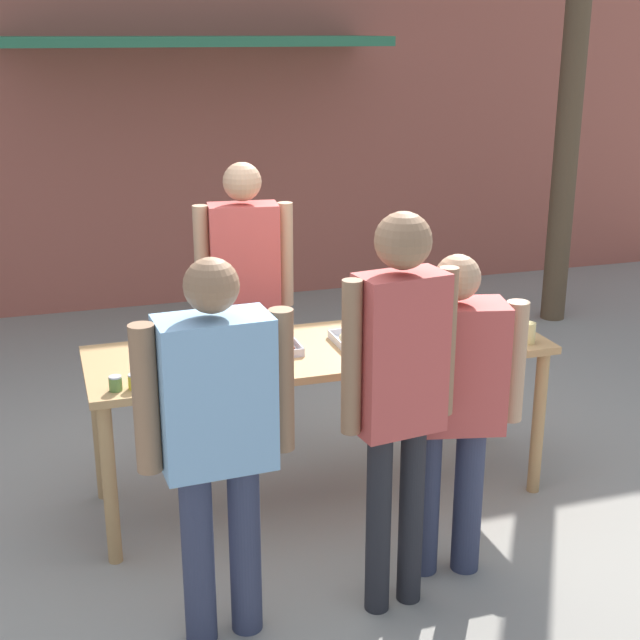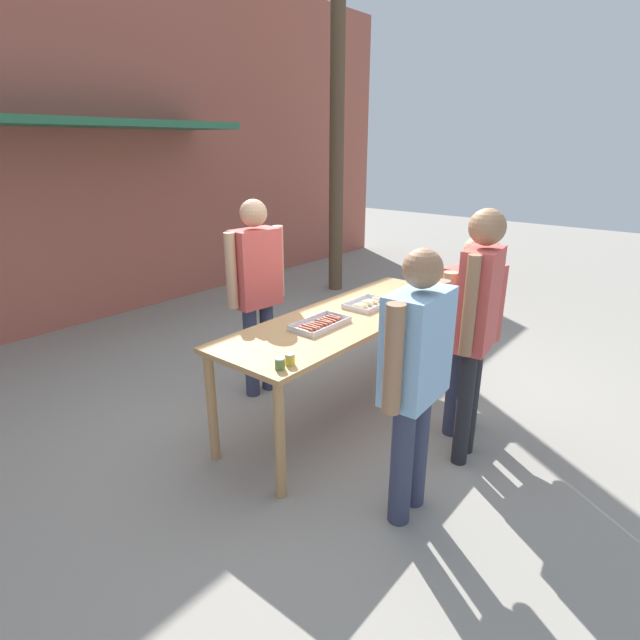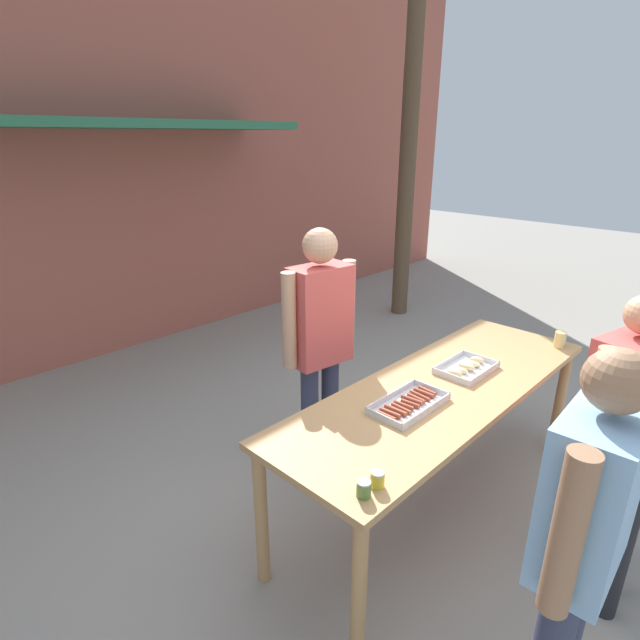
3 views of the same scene
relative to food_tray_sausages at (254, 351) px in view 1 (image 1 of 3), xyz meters
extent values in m
plane|color=gray|center=(0.36, 0.00, -0.90)|extent=(24.00, 24.00, 0.00)
cube|color=#A85647|center=(0.36, 4.00, 1.35)|extent=(12.00, 0.12, 4.50)
cube|color=#2D704C|center=(0.36, 3.45, 1.50)|extent=(3.20, 1.00, 0.08)
cube|color=tan|center=(0.36, 0.00, -0.03)|extent=(2.46, 0.80, 0.04)
cylinder|color=tan|center=(-0.80, -0.34, -0.48)|extent=(0.07, 0.07, 0.84)
cylinder|color=tan|center=(1.52, -0.34, -0.48)|extent=(0.07, 0.07, 0.84)
cylinder|color=tan|center=(-0.80, 0.33, -0.48)|extent=(0.07, 0.07, 0.84)
cylinder|color=tan|center=(1.52, 0.33, -0.48)|extent=(0.07, 0.07, 0.84)
cube|color=silver|center=(0.00, 0.00, -0.01)|extent=(0.47, 0.25, 0.01)
cube|color=silver|center=(0.00, -0.12, 0.01)|extent=(0.47, 0.01, 0.03)
cube|color=silver|center=(0.00, 0.12, 0.01)|extent=(0.47, 0.01, 0.03)
cube|color=silver|center=(-0.22, 0.00, 0.01)|extent=(0.01, 0.25, 0.03)
cube|color=silver|center=(0.23, 0.00, 0.01)|extent=(0.01, 0.25, 0.03)
cylinder|color=brown|center=(-0.19, 0.00, 0.01)|extent=(0.03, 0.12, 0.03)
cylinder|color=brown|center=(-0.15, 0.01, 0.01)|extent=(0.04, 0.13, 0.03)
cylinder|color=brown|center=(-0.11, 0.00, 0.01)|extent=(0.03, 0.14, 0.03)
cylinder|color=brown|center=(-0.07, 0.00, 0.01)|extent=(0.03, 0.13, 0.02)
cylinder|color=brown|center=(-0.03, 0.00, 0.01)|extent=(0.03, 0.12, 0.02)
cylinder|color=brown|center=(0.01, -0.01, 0.01)|extent=(0.04, 0.11, 0.03)
cylinder|color=brown|center=(0.04, 0.01, 0.01)|extent=(0.04, 0.13, 0.03)
cylinder|color=brown|center=(0.08, 0.00, 0.01)|extent=(0.03, 0.12, 0.02)
cylinder|color=brown|center=(0.12, 0.00, 0.00)|extent=(0.03, 0.14, 0.02)
cylinder|color=brown|center=(0.16, 0.00, 0.01)|extent=(0.03, 0.13, 0.03)
cylinder|color=brown|center=(0.20, 0.00, 0.01)|extent=(0.03, 0.12, 0.02)
cube|color=silver|center=(0.64, 0.00, -0.01)|extent=(0.39, 0.27, 0.01)
cube|color=silver|center=(0.64, -0.13, 0.01)|extent=(0.39, 0.01, 0.03)
cube|color=silver|center=(0.64, 0.13, 0.01)|extent=(0.39, 0.01, 0.03)
cube|color=silver|center=(0.45, 0.00, 0.01)|extent=(0.01, 0.27, 0.03)
cube|color=silver|center=(0.83, 0.00, 0.01)|extent=(0.01, 0.27, 0.03)
ellipsoid|color=beige|center=(0.50, 0.00, 0.02)|extent=(0.07, 0.11, 0.05)
ellipsoid|color=beige|center=(0.57, -0.01, 0.01)|extent=(0.06, 0.10, 0.04)
ellipsoid|color=beige|center=(0.64, -0.01, 0.02)|extent=(0.06, 0.12, 0.05)
ellipsoid|color=beige|center=(0.71, -0.01, 0.01)|extent=(0.07, 0.11, 0.04)
ellipsoid|color=beige|center=(0.78, 0.00, 0.01)|extent=(0.06, 0.10, 0.04)
cylinder|color=#567A38|center=(-0.74, -0.29, 0.02)|extent=(0.06, 0.06, 0.06)
cylinder|color=#B2B2B7|center=(-0.74, -0.29, 0.05)|extent=(0.06, 0.06, 0.01)
cylinder|color=gold|center=(-0.65, -0.29, 0.02)|extent=(0.06, 0.06, 0.06)
cylinder|color=#B2B2B7|center=(-0.65, -0.29, 0.05)|extent=(0.06, 0.06, 0.01)
cylinder|color=#DBC67A|center=(1.45, -0.29, 0.04)|extent=(0.08, 0.08, 0.11)
cylinder|color=#333851|center=(0.05, 0.84, -0.47)|extent=(0.12, 0.12, 0.84)
cylinder|color=#333851|center=(0.24, 0.82, -0.47)|extent=(0.12, 0.12, 0.84)
cube|color=#C64C47|center=(0.14, 0.83, 0.28)|extent=(0.44, 0.27, 0.67)
sphere|color=tan|center=(0.14, 0.83, 0.75)|extent=(0.23, 0.23, 0.23)
cylinder|color=tan|center=(-0.11, 0.86, 0.30)|extent=(0.09, 0.09, 0.64)
cylinder|color=tan|center=(0.39, 0.80, 0.30)|extent=(0.09, 0.09, 0.64)
cylinder|color=#333851|center=(-0.30, -1.03, -0.49)|extent=(0.14, 0.14, 0.80)
cylinder|color=#333851|center=(-0.51, -1.04, -0.49)|extent=(0.14, 0.14, 0.80)
cube|color=#84B2DB|center=(-0.41, -1.04, 0.23)|extent=(0.46, 0.27, 0.64)
sphere|color=#936B4C|center=(-0.41, -1.04, 0.67)|extent=(0.22, 0.22, 0.22)
cylinder|color=#936B4C|center=(-0.13, -1.03, 0.24)|extent=(0.10, 0.10, 0.60)
cylinder|color=#936B4C|center=(-0.68, -1.05, 0.24)|extent=(0.10, 0.10, 0.60)
cylinder|color=#333851|center=(0.81, -0.91, -0.52)|extent=(0.14, 0.14, 0.75)
cylinder|color=#333851|center=(0.61, -0.86, -0.52)|extent=(0.14, 0.14, 0.75)
cube|color=#C64C47|center=(0.71, -0.89, 0.15)|extent=(0.50, 0.35, 0.60)
sphere|color=tan|center=(0.71, -0.89, 0.57)|extent=(0.20, 0.20, 0.20)
cylinder|color=tan|center=(0.98, -0.95, 0.17)|extent=(0.10, 0.10, 0.57)
cylinder|color=tan|center=(0.44, -0.82, 0.17)|extent=(0.10, 0.10, 0.57)
cylinder|color=#232328|center=(0.45, -1.05, -0.46)|extent=(0.11, 0.11, 0.87)
cylinder|color=#232328|center=(0.29, -1.08, -0.46)|extent=(0.11, 0.11, 0.87)
cube|color=#C64C47|center=(0.37, -1.07, 0.32)|extent=(0.39, 0.25, 0.69)
sphere|color=#936B4C|center=(0.37, -1.07, 0.80)|extent=(0.24, 0.24, 0.24)
cylinder|color=#936B4C|center=(0.59, -1.03, 0.33)|extent=(0.08, 0.08, 0.65)
cylinder|color=#936B4C|center=(0.14, -1.10, 0.33)|extent=(0.08, 0.08, 0.65)
camera|label=1|loc=(-1.00, -4.27, 1.60)|focal=50.00mm
camera|label=2|loc=(-2.74, -2.25, 1.30)|focal=28.00mm
camera|label=3|loc=(-2.08, -1.35, 1.41)|focal=28.00mm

